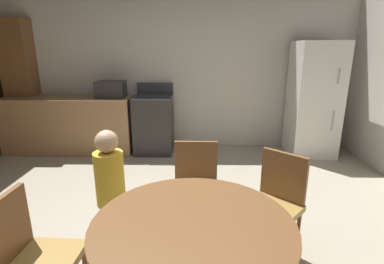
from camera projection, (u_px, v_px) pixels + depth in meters
The scene contains 12 objects.
ground_plane at pixel (156, 245), 2.56m from camera, with size 14.00×14.00×0.00m, color #A89E89.
wall_back at pixel (176, 67), 4.88m from camera, with size 6.09×0.12×2.70m, color beige.
kitchen_counter at pixel (70, 125), 4.78m from camera, with size 2.04×0.60×0.90m, color #9E754C.
pantry_column at pixel (22, 86), 4.80m from camera, with size 0.44×0.36×2.10m, color brown.
oven_range at pixel (154, 124), 4.75m from camera, with size 0.60×0.60×1.10m.
refrigerator at pixel (314, 100), 4.54m from camera, with size 0.68×0.68×1.76m.
microwave at pixel (111, 89), 4.60m from camera, with size 0.44×0.32×0.26m, color #2D2B28.
dining_table at pixel (193, 248), 1.62m from camera, with size 1.11×1.11×0.76m.
chair_northeast at pixel (275, 200), 2.31m from camera, with size 0.56×0.56×0.87m.
chair_north at pixel (196, 185), 2.56m from camera, with size 0.40×0.40×0.87m.
chair_west at pixel (30, 255), 1.70m from camera, with size 0.42×0.42×0.87m.
person_child at pixel (111, 194), 2.25m from camera, with size 0.31×0.31×1.09m.
Camera 1 is at (0.36, -2.17, 1.67)m, focal length 27.32 mm.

